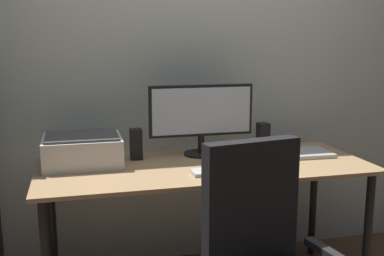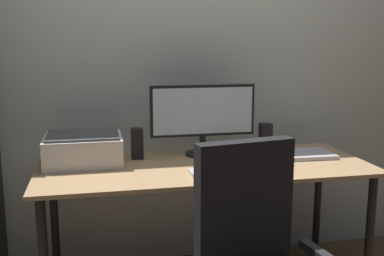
{
  "view_description": "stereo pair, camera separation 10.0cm",
  "coord_description": "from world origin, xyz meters",
  "px_view_note": "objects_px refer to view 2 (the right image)",
  "views": [
    {
      "loc": [
        -0.65,
        -2.29,
        1.39
      ],
      "look_at": [
        -0.06,
        0.03,
        0.93
      ],
      "focal_mm": 43.5,
      "sensor_mm": 36.0,
      "label": 1
    },
    {
      "loc": [
        -0.56,
        -2.31,
        1.39
      ],
      "look_at": [
        -0.06,
        0.03,
        0.93
      ],
      "focal_mm": 43.5,
      "sensor_mm": 36.0,
      "label": 2
    }
  ],
  "objects_px": {
    "desk": "(205,179)",
    "monitor": "(203,115)",
    "laptop": "(304,154)",
    "printer": "(84,149)",
    "speaker_left": "(137,144)",
    "keyboard": "(219,171)",
    "coffee_mug": "(230,153)",
    "mouse": "(265,168)",
    "speaker_right": "(265,138)"
  },
  "relations": [
    {
      "from": "speaker_left",
      "to": "speaker_right",
      "type": "xyz_separation_m",
      "value": [
        0.75,
        0.0,
        0.0
      ]
    },
    {
      "from": "coffee_mug",
      "to": "speaker_left",
      "type": "height_order",
      "value": "speaker_left"
    },
    {
      "from": "coffee_mug",
      "to": "speaker_left",
      "type": "bearing_deg",
      "value": 160.37
    },
    {
      "from": "desk",
      "to": "monitor",
      "type": "relative_size",
      "value": 2.91
    },
    {
      "from": "desk",
      "to": "laptop",
      "type": "bearing_deg",
      "value": 5.75
    },
    {
      "from": "monitor",
      "to": "mouse",
      "type": "xyz_separation_m",
      "value": [
        0.23,
        -0.4,
        -0.22
      ]
    },
    {
      "from": "desk",
      "to": "coffee_mug",
      "type": "xyz_separation_m",
      "value": [
        0.15,
        0.03,
        0.13
      ]
    },
    {
      "from": "speaker_left",
      "to": "speaker_right",
      "type": "height_order",
      "value": "same"
    },
    {
      "from": "keyboard",
      "to": "mouse",
      "type": "relative_size",
      "value": 3.02
    },
    {
      "from": "speaker_right",
      "to": "printer",
      "type": "height_order",
      "value": "speaker_right"
    },
    {
      "from": "laptop",
      "to": "monitor",
      "type": "bearing_deg",
      "value": 167.2
    },
    {
      "from": "desk",
      "to": "monitor",
      "type": "xyz_separation_m",
      "value": [
        0.03,
        0.21,
        0.31
      ]
    },
    {
      "from": "keyboard",
      "to": "laptop",
      "type": "relative_size",
      "value": 0.91
    },
    {
      "from": "coffee_mug",
      "to": "printer",
      "type": "bearing_deg",
      "value": 170.94
    },
    {
      "from": "monitor",
      "to": "coffee_mug",
      "type": "xyz_separation_m",
      "value": [
        0.11,
        -0.18,
        -0.19
      ]
    },
    {
      "from": "desk",
      "to": "laptop",
      "type": "height_order",
      "value": "laptop"
    },
    {
      "from": "keyboard",
      "to": "printer",
      "type": "height_order",
      "value": "printer"
    },
    {
      "from": "keyboard",
      "to": "mouse",
      "type": "bearing_deg",
      "value": -5.33
    },
    {
      "from": "monitor",
      "to": "mouse",
      "type": "distance_m",
      "value": 0.51
    },
    {
      "from": "printer",
      "to": "mouse",
      "type": "bearing_deg",
      "value": -20.92
    },
    {
      "from": "desk",
      "to": "laptop",
      "type": "relative_size",
      "value": 5.44
    },
    {
      "from": "monitor",
      "to": "laptop",
      "type": "distance_m",
      "value": 0.62
    },
    {
      "from": "speaker_left",
      "to": "desk",
      "type": "bearing_deg",
      "value": -30.45
    },
    {
      "from": "desk",
      "to": "monitor",
      "type": "distance_m",
      "value": 0.38
    },
    {
      "from": "mouse",
      "to": "coffee_mug",
      "type": "relative_size",
      "value": 1.03
    },
    {
      "from": "desk",
      "to": "laptop",
      "type": "distance_m",
      "value": 0.6
    },
    {
      "from": "printer",
      "to": "speaker_left",
      "type": "bearing_deg",
      "value": 9.86
    },
    {
      "from": "speaker_left",
      "to": "printer",
      "type": "distance_m",
      "value": 0.29
    },
    {
      "from": "desk",
      "to": "printer",
      "type": "relative_size",
      "value": 4.35
    },
    {
      "from": "mouse",
      "to": "speaker_right",
      "type": "relative_size",
      "value": 0.56
    },
    {
      "from": "speaker_left",
      "to": "printer",
      "type": "xyz_separation_m",
      "value": [
        -0.29,
        -0.05,
        -0.0
      ]
    },
    {
      "from": "desk",
      "to": "mouse",
      "type": "height_order",
      "value": "mouse"
    },
    {
      "from": "mouse",
      "to": "coffee_mug",
      "type": "bearing_deg",
      "value": 110.18
    },
    {
      "from": "desk",
      "to": "mouse",
      "type": "relative_size",
      "value": 18.12
    },
    {
      "from": "coffee_mug",
      "to": "monitor",
      "type": "bearing_deg",
      "value": 121.54
    },
    {
      "from": "monitor",
      "to": "laptop",
      "type": "height_order",
      "value": "monitor"
    },
    {
      "from": "mouse",
      "to": "laptop",
      "type": "height_order",
      "value": "mouse"
    },
    {
      "from": "desk",
      "to": "coffee_mug",
      "type": "bearing_deg",
      "value": 10.19
    },
    {
      "from": "laptop",
      "to": "speaker_left",
      "type": "bearing_deg",
      "value": 173.59
    },
    {
      "from": "keyboard",
      "to": "speaker_right",
      "type": "height_order",
      "value": "speaker_right"
    },
    {
      "from": "laptop",
      "to": "printer",
      "type": "distance_m",
      "value": 1.22
    },
    {
      "from": "mouse",
      "to": "speaker_right",
      "type": "height_order",
      "value": "speaker_right"
    },
    {
      "from": "monitor",
      "to": "speaker_left",
      "type": "bearing_deg",
      "value": -178.79
    },
    {
      "from": "keyboard",
      "to": "mouse",
      "type": "distance_m",
      "value": 0.24
    },
    {
      "from": "keyboard",
      "to": "printer",
      "type": "distance_m",
      "value": 0.74
    },
    {
      "from": "desk",
      "to": "printer",
      "type": "height_order",
      "value": "printer"
    },
    {
      "from": "printer",
      "to": "coffee_mug",
      "type": "bearing_deg",
      "value": -9.06
    },
    {
      "from": "keyboard",
      "to": "printer",
      "type": "relative_size",
      "value": 0.72
    },
    {
      "from": "mouse",
      "to": "laptop",
      "type": "bearing_deg",
      "value": 29.33
    },
    {
      "from": "desk",
      "to": "keyboard",
      "type": "bearing_deg",
      "value": -80.13
    }
  ]
}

